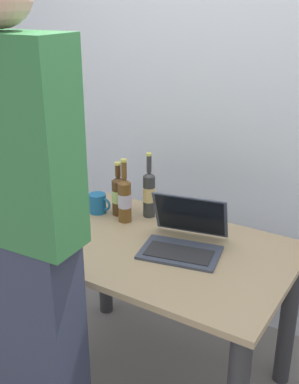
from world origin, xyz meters
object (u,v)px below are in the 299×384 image
(beer_bottle_amber, at_px, (125,198))
(coffee_mug, at_px, (98,203))
(laptop, at_px, (184,237))
(beer_bottle_dark, at_px, (149,193))
(person_figure, at_px, (25,239))
(beer_bottle_brown, at_px, (118,194))

(beer_bottle_amber, bearing_deg, coffee_mug, 176.66)
(laptop, relative_size, beer_bottle_dark, 1.19)
(laptop, height_order, person_figure, person_figure)
(laptop, relative_size, person_figure, 0.20)
(laptop, distance_m, person_figure, 0.72)
(beer_bottle_dark, relative_size, person_figure, 0.17)
(person_figure, bearing_deg, beer_bottle_brown, 100.50)
(beer_bottle_amber, distance_m, beer_bottle_brown, 0.09)
(laptop, relative_size, beer_bottle_amber, 1.23)
(beer_bottle_dark, distance_m, beer_bottle_brown, 0.16)
(beer_bottle_amber, height_order, beer_bottle_brown, beer_bottle_amber)
(beer_bottle_brown, relative_size, coffee_mug, 2.26)
(person_figure, relative_size, coffee_mug, 15.73)
(beer_bottle_dark, xyz_separation_m, beer_bottle_brown, (-0.14, -0.06, -0.02))
(beer_bottle_amber, relative_size, person_figure, 0.17)
(coffee_mug, bearing_deg, laptop, -9.84)
(beer_bottle_amber, relative_size, beer_bottle_brown, 1.15)
(laptop, distance_m, coffee_mug, 0.55)
(laptop, bearing_deg, person_figure, -115.85)
(beer_bottle_brown, bearing_deg, laptop, -16.66)
(laptop, xyz_separation_m, person_figure, (-0.30, -0.63, 0.19))
(person_figure, bearing_deg, coffee_mug, 108.54)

